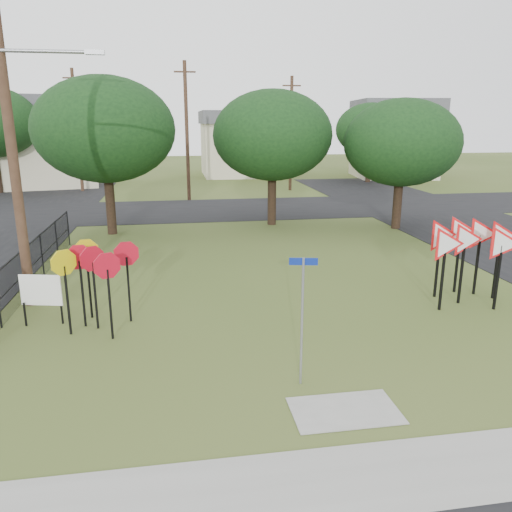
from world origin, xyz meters
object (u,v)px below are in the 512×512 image
Objects in this scene: info_board at (41,292)px; stop_sign_cluster at (93,266)px; street_name_sign at (302,313)px; yield_sign_cluster at (470,241)px.

stop_sign_cluster is at bearing -15.96° from info_board.
yield_sign_cluster is at bearing 33.40° from street_name_sign.
stop_sign_cluster is 0.70× the size of yield_sign_cluster.
info_board is (-12.07, 0.07, -0.90)m from yield_sign_cluster.
info_board is at bearing 145.55° from street_name_sign.
street_name_sign reaches higher than info_board.
yield_sign_cluster is 2.30× the size of info_board.
street_name_sign is 7.26m from info_board.
stop_sign_cluster is at bearing -178.15° from yield_sign_cluster.
stop_sign_cluster is 1.61× the size of info_board.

